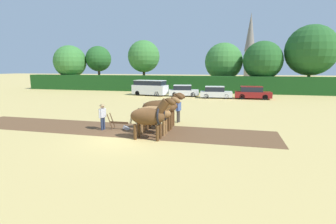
{
  "coord_description": "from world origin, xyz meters",
  "views": [
    {
      "loc": [
        5.65,
        -13.22,
        4.0
      ],
      "look_at": [
        1.73,
        3.01,
        1.1
      ],
      "focal_mm": 28.0,
      "sensor_mm": 36.0,
      "label": 1
    }
  ],
  "objects_px": {
    "tree_far_left": "(70,62)",
    "tree_left": "(98,59)",
    "draft_horse_trail_left": "(161,108)",
    "farmer_beside_team": "(178,108)",
    "tree_center_right": "(263,61)",
    "parked_car_left": "(183,91)",
    "draft_horse_lead_left": "(150,116)",
    "tree_center": "(224,62)",
    "tree_right": "(311,50)",
    "parked_van": "(150,88)",
    "farmer_at_plow": "(103,115)",
    "draft_horse_trail_right": "(165,106)",
    "parked_car_center_left": "(216,92)",
    "church_spire": "(250,46)",
    "parked_car_center": "(252,93)",
    "tree_center_left": "(144,56)",
    "draft_horse_lead_right": "(156,113)",
    "plow": "(121,125)"
  },
  "relations": [
    {
      "from": "tree_far_left",
      "to": "tree_left",
      "type": "bearing_deg",
      "value": 22.5
    },
    {
      "from": "draft_horse_trail_left",
      "to": "farmer_beside_team",
      "type": "bearing_deg",
      "value": 75.65
    },
    {
      "from": "tree_left",
      "to": "tree_center_right",
      "type": "bearing_deg",
      "value": -3.58
    },
    {
      "from": "tree_left",
      "to": "parked_car_left",
      "type": "bearing_deg",
      "value": -28.6
    },
    {
      "from": "tree_left",
      "to": "draft_horse_lead_left",
      "type": "xyz_separation_m",
      "value": [
        19.73,
        -31.31,
        -4.1
      ]
    },
    {
      "from": "tree_center",
      "to": "tree_center_right",
      "type": "bearing_deg",
      "value": -19.9
    },
    {
      "from": "tree_right",
      "to": "draft_horse_lead_left",
      "type": "bearing_deg",
      "value": -117.55
    },
    {
      "from": "parked_van",
      "to": "farmer_at_plow",
      "type": "bearing_deg",
      "value": -71.35
    },
    {
      "from": "draft_horse_lead_left",
      "to": "draft_horse_trail_right",
      "type": "height_order",
      "value": "draft_horse_lead_left"
    },
    {
      "from": "tree_center_right",
      "to": "parked_car_center_left",
      "type": "distance_m",
      "value": 11.79
    },
    {
      "from": "tree_right",
      "to": "draft_horse_trail_left",
      "type": "bearing_deg",
      "value": -119.44
    },
    {
      "from": "tree_right",
      "to": "tree_left",
      "type": "bearing_deg",
      "value": 177.5
    },
    {
      "from": "tree_center_right",
      "to": "church_spire",
      "type": "relative_size",
      "value": 0.42
    },
    {
      "from": "draft_horse_trail_left",
      "to": "tree_left",
      "type": "bearing_deg",
      "value": 124.7
    },
    {
      "from": "tree_left",
      "to": "farmer_beside_team",
      "type": "height_order",
      "value": "tree_left"
    },
    {
      "from": "tree_center",
      "to": "parked_car_center",
      "type": "xyz_separation_m",
      "value": [
        4.01,
        -10.97,
        -4.05
      ]
    },
    {
      "from": "tree_center_left",
      "to": "farmer_beside_team",
      "type": "distance_m",
      "value": 27.92
    },
    {
      "from": "tree_far_left",
      "to": "draft_horse_trail_right",
      "type": "relative_size",
      "value": 2.99
    },
    {
      "from": "tree_center_left",
      "to": "tree_right",
      "type": "relative_size",
      "value": 0.84
    },
    {
      "from": "tree_far_left",
      "to": "draft_horse_trail_left",
      "type": "distance_m",
      "value": 36.65
    },
    {
      "from": "draft_horse_lead_right",
      "to": "parked_car_center",
      "type": "relative_size",
      "value": 0.64
    },
    {
      "from": "tree_left",
      "to": "tree_center_left",
      "type": "bearing_deg",
      "value": -8.46
    },
    {
      "from": "tree_center",
      "to": "parked_car_center",
      "type": "relative_size",
      "value": 1.8
    },
    {
      "from": "tree_right",
      "to": "church_spire",
      "type": "bearing_deg",
      "value": 100.59
    },
    {
      "from": "draft_horse_trail_right",
      "to": "farmer_beside_team",
      "type": "distance_m",
      "value": 1.54
    },
    {
      "from": "farmer_at_plow",
      "to": "parked_car_center",
      "type": "height_order",
      "value": "farmer_at_plow"
    },
    {
      "from": "tree_center",
      "to": "parked_car_center",
      "type": "height_order",
      "value": "tree_center"
    },
    {
      "from": "tree_far_left",
      "to": "farmer_at_plow",
      "type": "distance_m",
      "value": 35.12
    },
    {
      "from": "tree_center_right",
      "to": "parked_van",
      "type": "relative_size",
      "value": 1.55
    },
    {
      "from": "tree_far_left",
      "to": "church_spire",
      "type": "xyz_separation_m",
      "value": [
        33.34,
        35.73,
        4.92
      ]
    },
    {
      "from": "tree_right",
      "to": "parked_van",
      "type": "bearing_deg",
      "value": -159.97
    },
    {
      "from": "tree_center_left",
      "to": "tree_right",
      "type": "bearing_deg",
      "value": -0.36
    },
    {
      "from": "draft_horse_lead_left",
      "to": "farmer_at_plow",
      "type": "height_order",
      "value": "draft_horse_lead_left"
    },
    {
      "from": "tree_center_right",
      "to": "parked_car_center",
      "type": "xyz_separation_m",
      "value": [
        -1.93,
        -8.82,
        -4.13
      ]
    },
    {
      "from": "tree_center_left",
      "to": "parked_van",
      "type": "relative_size",
      "value": 1.66
    },
    {
      "from": "parked_van",
      "to": "tree_left",
      "type": "bearing_deg",
      "value": 152.84
    },
    {
      "from": "draft_horse_lead_right",
      "to": "plow",
      "type": "bearing_deg",
      "value": 167.26
    },
    {
      "from": "tree_center",
      "to": "tree_far_left",
      "type": "bearing_deg",
      "value": -175.19
    },
    {
      "from": "tree_center_right",
      "to": "draft_horse_trail_right",
      "type": "relative_size",
      "value": 3.01
    },
    {
      "from": "farmer_at_plow",
      "to": "draft_horse_lead_left",
      "type": "bearing_deg",
      "value": -8.73
    },
    {
      "from": "farmer_beside_team",
      "to": "farmer_at_plow",
      "type": "bearing_deg",
      "value": -125.74
    },
    {
      "from": "tree_right",
      "to": "parked_car_center_left",
      "type": "height_order",
      "value": "tree_right"
    },
    {
      "from": "tree_right",
      "to": "church_spire",
      "type": "xyz_separation_m",
      "value": [
        -6.6,
        35.33,
        3.47
      ]
    },
    {
      "from": "farmer_at_plow",
      "to": "parked_car_center_left",
      "type": "xyz_separation_m",
      "value": [
        5.97,
        19.21,
        -0.24
      ]
    },
    {
      "from": "tree_far_left",
      "to": "draft_horse_lead_left",
      "type": "relative_size",
      "value": 2.87
    },
    {
      "from": "farmer_at_plow",
      "to": "parked_car_center",
      "type": "xyz_separation_m",
      "value": [
        10.49,
        19.32,
        -0.21
      ]
    },
    {
      "from": "tree_left",
      "to": "tree_center",
      "type": "relative_size",
      "value": 0.98
    },
    {
      "from": "tree_far_left",
      "to": "farmer_beside_team",
      "type": "xyz_separation_m",
      "value": [
        25.08,
        -24.61,
        -3.86
      ]
    },
    {
      "from": "tree_left",
      "to": "draft_horse_lead_right",
      "type": "distance_m",
      "value": 36.29
    },
    {
      "from": "draft_horse_lead_left",
      "to": "parked_car_center",
      "type": "relative_size",
      "value": 0.62
    }
  ]
}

